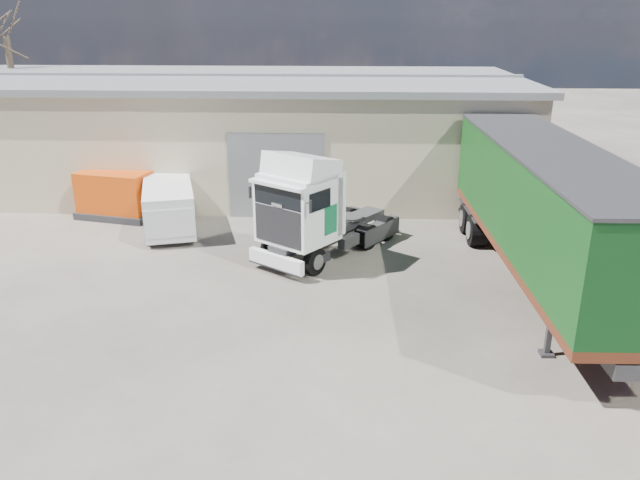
{
  "coord_description": "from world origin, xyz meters",
  "views": [
    {
      "loc": [
        1.02,
        -15.23,
        8.18
      ],
      "look_at": [
        0.16,
        3.0,
        1.54
      ],
      "focal_mm": 35.0,
      "sensor_mm": 36.0,
      "label": 1
    }
  ],
  "objects_px": {
    "orange_skip": "(117,197)",
    "bare_tree": "(3,19)",
    "panel_van": "(169,208)",
    "tractor_unit": "(312,214)",
    "box_trailer": "(545,204)"
  },
  "relations": [
    {
      "from": "orange_skip",
      "to": "panel_van",
      "type": "bearing_deg",
      "value": -20.49
    },
    {
      "from": "box_trailer",
      "to": "tractor_unit",
      "type": "bearing_deg",
      "value": 163.32
    },
    {
      "from": "tractor_unit",
      "to": "panel_van",
      "type": "xyz_separation_m",
      "value": [
        -5.85,
        2.7,
        -0.71
      ]
    },
    {
      "from": "bare_tree",
      "to": "box_trailer",
      "type": "xyz_separation_m",
      "value": [
        25.02,
        -16.7,
        -5.2
      ]
    },
    {
      "from": "bare_tree",
      "to": "panel_van",
      "type": "bearing_deg",
      "value": -45.14
    },
    {
      "from": "bare_tree",
      "to": "box_trailer",
      "type": "bearing_deg",
      "value": -33.71
    },
    {
      "from": "orange_skip",
      "to": "bare_tree",
      "type": "bearing_deg",
      "value": 145.03
    },
    {
      "from": "tractor_unit",
      "to": "orange_skip",
      "type": "xyz_separation_m",
      "value": [
        -8.57,
        4.49,
        -0.8
      ]
    },
    {
      "from": "bare_tree",
      "to": "orange_skip",
      "type": "distance_m",
      "value": 15.46
    },
    {
      "from": "panel_van",
      "to": "orange_skip",
      "type": "bearing_deg",
      "value": 130.19
    },
    {
      "from": "bare_tree",
      "to": "orange_skip",
      "type": "xyz_separation_m",
      "value": [
        9.22,
        -10.2,
        -7.06
      ]
    },
    {
      "from": "tractor_unit",
      "to": "box_trailer",
      "type": "bearing_deg",
      "value": 20.39
    },
    {
      "from": "tractor_unit",
      "to": "panel_van",
      "type": "height_order",
      "value": "tractor_unit"
    },
    {
      "from": "bare_tree",
      "to": "panel_van",
      "type": "relative_size",
      "value": 1.97
    },
    {
      "from": "box_trailer",
      "to": "orange_skip",
      "type": "bearing_deg",
      "value": 156.46
    }
  ]
}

